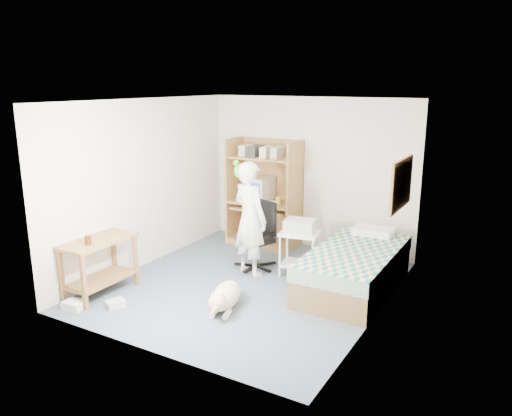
% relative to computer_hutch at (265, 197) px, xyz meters
% --- Properties ---
extents(floor, '(4.00, 4.00, 0.00)m').
position_rel_computer_hutch_xyz_m(floor, '(0.70, -1.74, -0.82)').
color(floor, '#475360').
rests_on(floor, ground).
extents(wall_back, '(3.60, 0.02, 2.50)m').
position_rel_computer_hutch_xyz_m(wall_back, '(0.70, 0.26, 0.43)').
color(wall_back, silver).
rests_on(wall_back, floor).
extents(wall_right, '(0.02, 4.00, 2.50)m').
position_rel_computer_hutch_xyz_m(wall_right, '(2.50, -1.74, 0.43)').
color(wall_right, silver).
rests_on(wall_right, floor).
extents(wall_left, '(0.02, 4.00, 2.50)m').
position_rel_computer_hutch_xyz_m(wall_left, '(-1.10, -1.74, 0.43)').
color(wall_left, silver).
rests_on(wall_left, floor).
extents(ceiling, '(3.60, 4.00, 0.02)m').
position_rel_computer_hutch_xyz_m(ceiling, '(0.70, -1.74, 1.68)').
color(ceiling, white).
rests_on(ceiling, wall_back).
extents(computer_hutch, '(1.20, 0.63, 1.80)m').
position_rel_computer_hutch_xyz_m(computer_hutch, '(0.00, 0.00, 0.00)').
color(computer_hutch, brown).
rests_on(computer_hutch, floor).
extents(bed, '(1.02, 2.02, 0.66)m').
position_rel_computer_hutch_xyz_m(bed, '(2.00, -1.12, -0.53)').
color(bed, brown).
rests_on(bed, floor).
extents(side_desk, '(0.50, 1.00, 0.75)m').
position_rel_computer_hutch_xyz_m(side_desk, '(-0.85, -2.94, -0.33)').
color(side_desk, brown).
rests_on(side_desk, floor).
extents(corkboard, '(0.04, 0.94, 0.66)m').
position_rel_computer_hutch_xyz_m(corkboard, '(2.47, -0.84, 0.63)').
color(corkboard, '#987144').
rests_on(corkboard, wall_right).
extents(office_chair, '(0.57, 0.58, 1.00)m').
position_rel_computer_hutch_xyz_m(office_chair, '(0.47, -1.05, -0.46)').
color(office_chair, black).
rests_on(office_chair, floor).
extents(person, '(0.70, 0.58, 1.66)m').
position_rel_computer_hutch_xyz_m(person, '(0.50, -1.36, 0.01)').
color(person, silver).
rests_on(person, floor).
extents(parrot, '(0.12, 0.21, 0.34)m').
position_rel_computer_hutch_xyz_m(parrot, '(0.30, -1.34, 0.70)').
color(parrot, '#159416').
rests_on(parrot, person).
extents(dog, '(0.50, 0.96, 0.37)m').
position_rel_computer_hutch_xyz_m(dog, '(0.82, -2.50, -0.66)').
color(dog, beige).
rests_on(dog, floor).
extents(printer_cart, '(0.61, 0.52, 0.65)m').
position_rel_computer_hutch_xyz_m(printer_cart, '(1.14, -1.03, -0.39)').
color(printer_cart, silver).
rests_on(printer_cart, floor).
extents(printer, '(0.47, 0.39, 0.18)m').
position_rel_computer_hutch_xyz_m(printer, '(1.14, -1.03, -0.08)').
color(printer, '#AEADA9').
rests_on(printer, printer_cart).
extents(crt_monitor, '(0.44, 0.47, 0.39)m').
position_rel_computer_hutch_xyz_m(crt_monitor, '(-0.12, 0.01, 0.14)').
color(crt_monitor, beige).
rests_on(crt_monitor, computer_hutch).
extents(keyboard, '(0.47, 0.21, 0.03)m').
position_rel_computer_hutch_xyz_m(keyboard, '(0.02, -0.16, -0.15)').
color(keyboard, beige).
rests_on(keyboard, computer_hutch).
extents(pencil_cup, '(0.08, 0.08, 0.12)m').
position_rel_computer_hutch_xyz_m(pencil_cup, '(0.30, -0.09, -0.00)').
color(pencil_cup, gold).
rests_on(pencil_cup, computer_hutch).
extents(drink_glass, '(0.08, 0.08, 0.12)m').
position_rel_computer_hutch_xyz_m(drink_glass, '(-0.80, -3.14, -0.01)').
color(drink_glass, '#3E1A0A').
rests_on(drink_glass, side_desk).
extents(floor_box_a, '(0.27, 0.23, 0.10)m').
position_rel_computer_hutch_xyz_m(floor_box_a, '(-0.80, -3.44, -0.77)').
color(floor_box_a, white).
rests_on(floor_box_a, floor).
extents(floor_box_b, '(0.25, 0.27, 0.08)m').
position_rel_computer_hutch_xyz_m(floor_box_b, '(-0.40, -3.14, -0.78)').
color(floor_box_b, '#BBBAB5').
rests_on(floor_box_b, floor).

